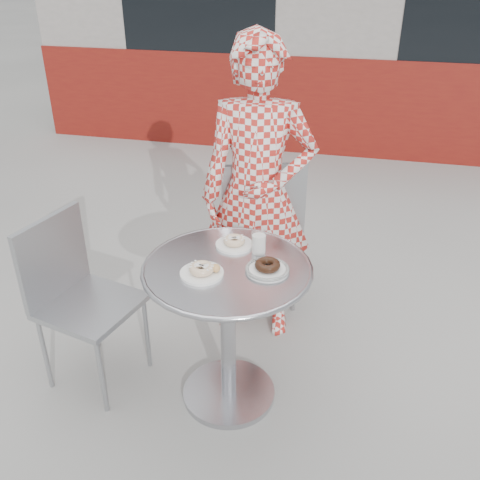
% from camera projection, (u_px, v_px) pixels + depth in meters
% --- Properties ---
extents(ground, '(60.00, 60.00, 0.00)m').
position_uv_depth(ground, '(224.00, 388.00, 2.72)').
color(ground, '#A8A6A0').
rests_on(ground, ground).
extents(bistro_table, '(0.75, 0.75, 0.76)m').
position_uv_depth(bistro_table, '(228.00, 301.00, 2.40)').
color(bistro_table, silver).
rests_on(bistro_table, ground).
extents(chair_far, '(0.58, 0.59, 0.97)m').
position_uv_depth(chair_far, '(258.00, 255.00, 3.30)').
color(chair_far, '#999CA0').
rests_on(chair_far, ground).
extents(chair_left, '(0.51, 0.50, 0.87)m').
position_uv_depth(chair_left, '(94.00, 334.00, 2.67)').
color(chair_left, '#999CA0').
rests_on(chair_left, ground).
extents(seated_person, '(0.64, 0.45, 1.65)m').
position_uv_depth(seated_person, '(258.00, 195.00, 2.80)').
color(seated_person, '#B0221B').
rests_on(seated_person, ground).
extents(plate_far, '(0.17, 0.17, 0.04)m').
position_uv_depth(plate_far, '(234.00, 242.00, 2.46)').
color(plate_far, white).
rests_on(plate_far, bistro_table).
extents(plate_near, '(0.19, 0.19, 0.05)m').
position_uv_depth(plate_near, '(203.00, 271.00, 2.25)').
color(plate_near, white).
rests_on(plate_near, bistro_table).
extents(plate_checker, '(0.19, 0.19, 0.05)m').
position_uv_depth(plate_checker, '(267.00, 268.00, 2.27)').
color(plate_checker, white).
rests_on(plate_checker, bistro_table).
extents(milk_cup, '(0.07, 0.07, 0.11)m').
position_uv_depth(milk_cup, '(259.00, 243.00, 2.39)').
color(milk_cup, white).
rests_on(milk_cup, bistro_table).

